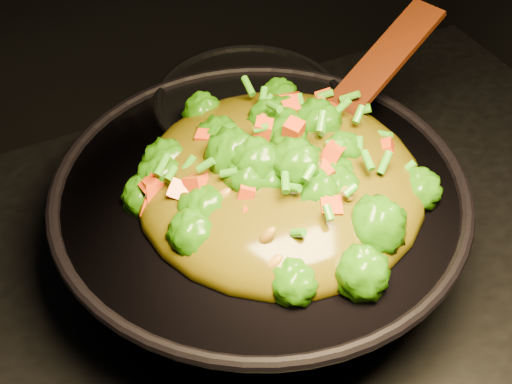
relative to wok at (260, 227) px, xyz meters
name	(u,v)px	position (x,y,z in m)	size (l,w,h in m)	color
wok	(260,227)	(0.00, 0.00, 0.00)	(0.46, 0.46, 0.13)	black
stir_fry	(281,151)	(0.02, -0.01, 0.12)	(0.32, 0.32, 0.11)	#256607
spatula	(356,92)	(0.15, 0.05, 0.11)	(0.30, 0.05, 0.01)	#330F07
back_pot	(249,135)	(0.06, 0.16, 0.00)	(0.24, 0.24, 0.14)	black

